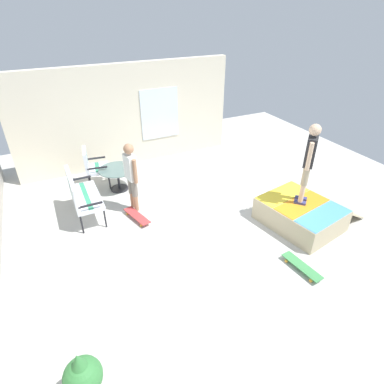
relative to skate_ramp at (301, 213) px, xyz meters
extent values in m
cube|color=beige|center=(0.70, 1.82, -0.30)|extent=(12.00, 12.00, 0.10)
cube|color=beige|center=(4.50, 2.32, 1.12)|extent=(0.20, 6.00, 2.75)
cube|color=silver|center=(4.39, 1.42, 1.10)|extent=(0.03, 1.10, 1.40)
cube|color=tan|center=(-0.01, 0.03, -0.01)|extent=(1.73, 1.51, 0.49)
cube|color=#4C99D8|center=(-0.51, -0.06, 0.25)|extent=(0.70, 1.28, 0.01)
cube|color=orange|center=(-0.01, 0.03, 0.25)|extent=(0.70, 1.28, 0.01)
cube|color=yellow|center=(0.50, 0.12, 0.25)|extent=(0.70, 1.28, 0.01)
cylinder|color=#B2B2B7|center=(-0.11, 0.62, 0.22)|extent=(1.46, 0.31, 0.05)
cube|color=tan|center=(0.16, -0.89, -0.03)|extent=(1.60, 0.95, 0.41)
cylinder|color=black|center=(1.68, 3.74, -0.03)|extent=(0.04, 0.04, 0.44)
cylinder|color=black|center=(2.85, 3.74, -0.03)|extent=(0.04, 0.04, 0.44)
cylinder|color=black|center=(1.69, 4.21, -0.03)|extent=(0.04, 0.04, 0.44)
cylinder|color=black|center=(2.86, 4.21, -0.03)|extent=(0.04, 0.04, 0.44)
cube|color=silver|center=(2.27, 3.97, 0.23)|extent=(1.25, 0.55, 0.08)
cube|color=#338C66|center=(2.27, 3.97, 0.27)|extent=(1.21, 0.10, 0.00)
cube|color=silver|center=(2.27, 4.21, 0.52)|extent=(1.25, 0.08, 0.50)
cube|color=#338C66|center=(2.27, 4.21, 0.52)|extent=(0.10, 0.08, 0.46)
cube|color=black|center=(1.66, 3.98, 0.39)|extent=(0.04, 0.47, 0.04)
cube|color=black|center=(2.87, 3.97, 0.39)|extent=(0.04, 0.47, 0.04)
cylinder|color=black|center=(3.21, 3.28, -0.03)|extent=(0.04, 0.04, 0.44)
cylinder|color=black|center=(3.75, 3.21, -0.03)|extent=(0.04, 0.04, 0.44)
cylinder|color=black|center=(3.28, 3.75, -0.03)|extent=(0.04, 0.04, 0.44)
cylinder|color=black|center=(3.81, 3.67, -0.03)|extent=(0.04, 0.04, 0.44)
cube|color=silver|center=(3.51, 3.48, 0.23)|extent=(0.69, 0.63, 0.08)
cube|color=#338C66|center=(3.51, 3.48, 0.27)|extent=(0.59, 0.18, 0.00)
cube|color=silver|center=(3.55, 3.71, 0.52)|extent=(0.63, 0.17, 0.50)
cube|color=#338C66|center=(3.55, 3.71, 0.52)|extent=(0.11, 0.10, 0.46)
cube|color=black|center=(3.23, 3.52, 0.39)|extent=(0.11, 0.47, 0.04)
cube|color=black|center=(3.80, 3.44, 0.39)|extent=(0.11, 0.47, 0.04)
cylinder|color=black|center=(3.11, 3.07, 0.02)|extent=(0.06, 0.06, 0.55)
cylinder|color=black|center=(3.11, 3.07, -0.24)|extent=(0.44, 0.44, 0.03)
cylinder|color=slate|center=(3.11, 3.07, 0.31)|extent=(0.90, 0.90, 0.02)
cube|color=silver|center=(1.94, 2.99, -0.23)|extent=(0.15, 0.26, 0.05)
cylinder|color=#9E7051|center=(1.94, 2.99, -0.01)|extent=(0.10, 0.10, 0.38)
cylinder|color=slate|center=(1.94, 2.99, 0.37)|extent=(0.13, 0.13, 0.38)
cube|color=silver|center=(2.11, 3.02, -0.23)|extent=(0.15, 0.26, 0.05)
cylinder|color=#9E7051|center=(2.11, 3.02, -0.01)|extent=(0.10, 0.10, 0.38)
cylinder|color=slate|center=(2.11, 3.02, 0.37)|extent=(0.13, 0.13, 0.38)
cube|color=silver|center=(2.02, 3.01, 0.84)|extent=(0.35, 0.23, 0.56)
sphere|color=#9E7051|center=(2.02, 3.01, 1.26)|extent=(0.21, 0.21, 0.21)
cylinder|color=#9E7051|center=(1.83, 2.97, 0.82)|extent=(0.08, 0.08, 0.53)
cylinder|color=#9E7051|center=(2.22, 3.04, 0.82)|extent=(0.08, 0.08, 0.53)
cube|color=navy|center=(0.14, -0.07, 0.28)|extent=(0.25, 0.24, 0.05)
cylinder|color=beige|center=(0.14, -0.07, 0.50)|extent=(0.10, 0.10, 0.39)
cylinder|color=tan|center=(0.14, -0.07, 0.89)|extent=(0.13, 0.13, 0.39)
cube|color=navy|center=(0.03, 0.06, 0.28)|extent=(0.25, 0.24, 0.05)
cylinder|color=beige|center=(0.03, 0.06, 0.50)|extent=(0.10, 0.10, 0.39)
cylinder|color=tan|center=(0.03, 0.06, 0.89)|extent=(0.13, 0.13, 0.39)
cube|color=#262628|center=(0.09, 0.00, 1.38)|extent=(0.35, 0.36, 0.58)
sphere|color=beige|center=(0.09, 0.00, 1.81)|extent=(0.22, 0.22, 0.22)
cylinder|color=beige|center=(0.22, -0.15, 1.36)|extent=(0.08, 0.08, 0.55)
cylinder|color=beige|center=(-0.04, 0.15, 1.36)|extent=(0.08, 0.08, 0.55)
cube|color=#B23838|center=(1.67, 3.07, -0.16)|extent=(0.82, 0.40, 0.02)
cylinder|color=gold|center=(1.96, 3.07, -0.22)|extent=(0.06, 0.04, 0.06)
cylinder|color=gold|center=(1.92, 3.22, -0.22)|extent=(0.06, 0.04, 0.06)
cylinder|color=gold|center=(1.42, 2.93, -0.22)|extent=(0.06, 0.04, 0.06)
cylinder|color=gold|center=(1.38, 3.08, -0.22)|extent=(0.06, 0.04, 0.06)
cube|color=#3F8C4C|center=(-1.08, 0.93, -0.16)|extent=(0.82, 0.28, 0.02)
cylinder|color=gold|center=(-0.79, 0.88, -0.22)|extent=(0.06, 0.04, 0.06)
cylinder|color=gold|center=(-0.81, 1.04, -0.22)|extent=(0.06, 0.04, 0.06)
cylinder|color=gold|center=(-1.35, 0.82, -0.22)|extent=(0.06, 0.04, 0.06)
cylinder|color=gold|center=(-1.37, 0.98, -0.22)|extent=(0.06, 0.04, 0.06)
sphere|color=#387F3D|center=(-1.62, 4.71, 0.27)|extent=(0.44, 0.44, 0.44)
cone|color=#387F3D|center=(-1.62, 4.71, 0.53)|extent=(0.24, 0.24, 0.28)
camera|label=1|loc=(-3.91, 4.48, 3.86)|focal=29.73mm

